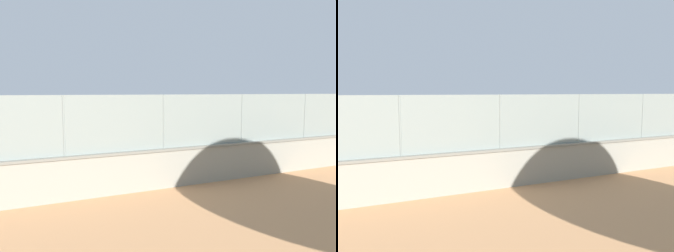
{
  "view_description": "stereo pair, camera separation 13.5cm",
  "coord_description": "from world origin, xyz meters",
  "views": [
    {
      "loc": [
        9.16,
        22.33,
        3.26
      ],
      "look_at": [
        1.64,
        7.09,
        1.45
      ],
      "focal_mm": 34.93,
      "sensor_mm": 36.0,
      "label": 1
    },
    {
      "loc": [
        9.04,
        22.39,
        3.26
      ],
      "look_at": [
        1.64,
        7.09,
        1.45
      ],
      "focal_mm": 34.93,
      "sensor_mm": 36.0,
      "label": 2
    }
  ],
  "objects": [
    {
      "name": "perimeter_wall",
      "position": [
        -0.35,
        12.62,
        0.68
      ],
      "size": [
        29.54,
        1.29,
        1.35
      ],
      "color": "gray",
      "rests_on": "ground_plane"
    },
    {
      "name": "sports_ball",
      "position": [
        -1.17,
        3.45,
        1.24
      ],
      "size": [
        0.21,
        0.21,
        0.21
      ],
      "primitive_type": "sphere",
      "color": "orange"
    },
    {
      "name": "player_foreground_swinging",
      "position": [
        -0.31,
        1.97,
        0.88
      ],
      "size": [
        0.93,
        0.94,
        1.5
      ],
      "color": "navy",
      "rests_on": "ground_plane"
    },
    {
      "name": "ground_plane",
      "position": [
        0.0,
        0.0,
        0.0
      ],
      "size": [
        260.0,
        260.0,
        0.0
      ],
      "primitive_type": "plane",
      "color": "tan"
    },
    {
      "name": "player_at_service_line",
      "position": [
        5.32,
        4.3,
        0.88
      ],
      "size": [
        0.91,
        0.71,
        1.52
      ],
      "color": "#591919",
      "rests_on": "ground_plane"
    },
    {
      "name": "fence_panel_on_wall",
      "position": [
        -0.35,
        12.62,
        2.25
      ],
      "size": [
        29.01,
        0.89,
        1.81
      ],
      "color": "gray",
      "rests_on": "perimeter_wall"
    }
  ]
}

